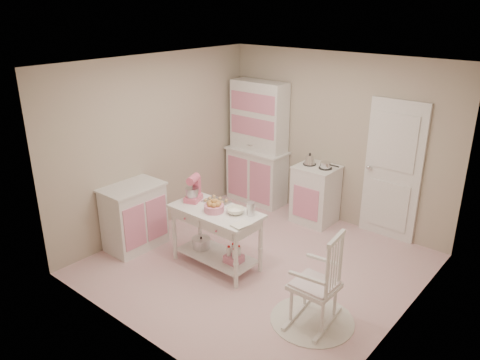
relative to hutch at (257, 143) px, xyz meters
name	(u,v)px	position (x,y,z in m)	size (l,w,h in m)	color
room_shell	(259,145)	(1.32, -1.66, 0.61)	(3.84, 3.84, 2.62)	pink
door	(393,171)	(2.27, 0.21, -0.02)	(0.82, 0.05, 2.04)	white
hutch	(257,143)	(0.00, 0.00, 0.00)	(1.06, 0.50, 2.08)	white
stove	(316,194)	(1.20, -0.05, -0.58)	(0.62, 0.57, 0.92)	white
base_cabinet	(134,217)	(-0.31, -2.38, -0.58)	(0.54, 0.84, 0.92)	white
lace_rug	(312,320)	(2.50, -2.20, -1.03)	(0.92, 0.92, 0.01)	white
rocking_chair	(315,278)	(2.50, -2.20, -0.49)	(0.48, 0.72, 1.10)	white
work_table	(216,238)	(0.91, -2.02, -0.64)	(1.20, 0.60, 0.80)	white
stand_mixer	(193,189)	(0.49, -2.00, -0.07)	(0.20, 0.28, 0.34)	#E46080
cookie_tray	(217,202)	(0.76, -1.84, -0.23)	(0.34, 0.24, 0.02)	silver
bread_basket	(214,208)	(0.93, -2.07, -0.19)	(0.25, 0.25, 0.09)	pink
mixing_bowl	(235,211)	(1.17, -1.94, -0.20)	(0.23, 0.23, 0.07)	white
metal_pitcher	(251,209)	(1.35, -1.86, -0.16)	(0.10, 0.10, 0.17)	silver
recipe_book	(237,222)	(1.36, -2.14, -0.23)	(0.17, 0.22, 0.02)	white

